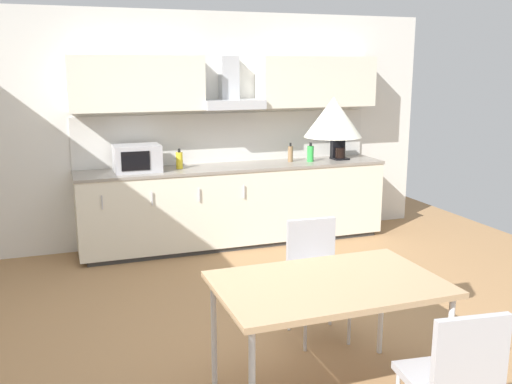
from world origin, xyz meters
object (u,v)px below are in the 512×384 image
object	(u,v)px
bottle_brown	(290,154)
pendant_lamp	(333,117)
microwave	(137,158)
chair_far_right	(315,266)
bottle_yellow	(179,160)
coffee_maker	(339,147)
chair_near_right	(456,373)
bottle_green	(310,154)
dining_table	(328,289)

from	to	relation	value
bottle_brown	pendant_lamp	world-z (taller)	pendant_lamp
microwave	chair_far_right	bearing A→B (deg)	-67.82
bottle_yellow	pendant_lamp	xyz separation A→B (m)	(0.20, -3.16, 0.71)
coffee_maker	chair_near_right	xyz separation A→B (m)	(-1.44, -3.97, -0.52)
bottle_yellow	bottle_green	xyz separation A→B (m)	(1.53, -0.05, 0.00)
bottle_yellow	dining_table	xyz separation A→B (m)	(0.20, -3.16, -0.30)
chair_far_right	dining_table	bearing A→B (deg)	-110.74
microwave	chair_near_right	size ratio (longest dim) A/B	0.55
chair_near_right	pendant_lamp	xyz separation A→B (m)	(-0.29, 0.80, 1.18)
chair_near_right	pendant_lamp	size ratio (longest dim) A/B	2.72
bottle_brown	chair_far_right	distance (m)	2.56
microwave	bottle_green	xyz separation A→B (m)	(1.98, -0.03, -0.05)
coffee_maker	chair_near_right	size ratio (longest dim) A/B	0.34
bottle_yellow	chair_far_right	world-z (taller)	bottle_yellow
microwave	chair_near_right	distance (m)	4.08
bottle_green	bottle_yellow	bearing A→B (deg)	178.09
bottle_green	dining_table	distance (m)	3.40
coffee_maker	pendant_lamp	distance (m)	3.67
bottle_yellow	bottle_green	bearing A→B (deg)	-1.91
coffee_maker	chair_far_right	xyz separation A→B (m)	(-1.43, -2.37, -0.52)
microwave	bottle_brown	distance (m)	1.76
bottle_yellow	pendant_lamp	world-z (taller)	pendant_lamp
bottle_brown	chair_near_right	size ratio (longest dim) A/B	0.25
bottle_yellow	bottle_brown	bearing A→B (deg)	0.91
microwave	pendant_lamp	bearing A→B (deg)	-78.31
microwave	bottle_yellow	distance (m)	0.46
pendant_lamp	bottle_yellow	bearing A→B (deg)	93.58
bottle_brown	bottle_green	size ratio (longest dim) A/B	0.99
dining_table	bottle_brown	bearing A→B (deg)	70.76
chair_near_right	microwave	bearing A→B (deg)	103.40
bottle_yellow	bottle_brown	size ratio (longest dim) A/B	0.99
bottle_green	dining_table	bearing A→B (deg)	-113.16
coffee_maker	chair_far_right	distance (m)	2.81
bottle_yellow	chair_near_right	xyz separation A→B (m)	(0.49, -3.96, -0.46)
microwave	pendant_lamp	distance (m)	3.28
bottle_brown	pendant_lamp	distance (m)	3.45
microwave	pendant_lamp	size ratio (longest dim) A/B	1.50
bottle_yellow	bottle_brown	distance (m)	1.31
microwave	bottle_green	distance (m)	1.98
bottle_green	pendant_lamp	distance (m)	3.46
microwave	chair_near_right	xyz separation A→B (m)	(0.94, -3.94, -0.51)
bottle_green	chair_near_right	size ratio (longest dim) A/B	0.25
dining_table	bottle_yellow	bearing A→B (deg)	93.58
coffee_maker	bottle_green	xyz separation A→B (m)	(-0.40, -0.06, -0.06)
bottle_brown	chair_far_right	size ratio (longest dim) A/B	0.25
microwave	bottle_brown	world-z (taller)	microwave
bottle_brown	dining_table	bearing A→B (deg)	-109.24
microwave	dining_table	size ratio (longest dim) A/B	0.36
coffee_maker	bottle_yellow	bearing A→B (deg)	-179.87
bottle_yellow	chair_near_right	distance (m)	4.02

